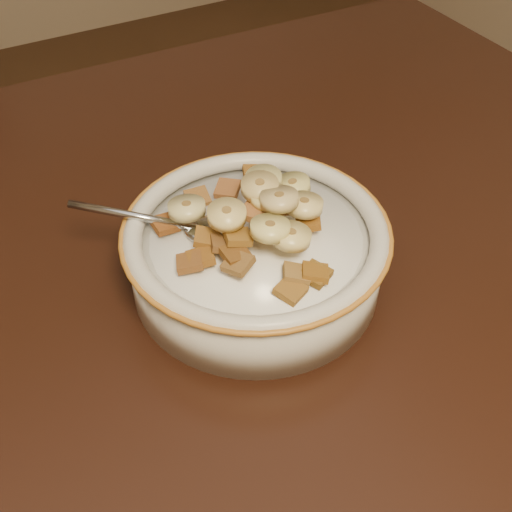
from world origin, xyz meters
TOP-DOWN VIEW (x-y plane):
  - table at (0.00, 0.00)m, footprint 1.42×0.93m
  - cereal_bowl at (0.18, -0.01)m, footprint 0.21×0.21m
  - milk at (0.18, -0.01)m, footprint 0.18×0.18m
  - spoon at (0.15, 0.01)m, footprint 0.06×0.06m
  - cereal_square_0 at (0.18, -0.07)m, footprint 0.03×0.03m
  - cereal_square_1 at (0.12, -0.02)m, footprint 0.03×0.03m
  - cereal_square_2 at (0.18, 0.05)m, footprint 0.03×0.03m
  - cereal_square_3 at (0.17, -0.08)m, footprint 0.03×0.03m
  - cereal_square_4 at (0.21, -0.00)m, footprint 0.03×0.03m
  - cereal_square_5 at (0.14, -0.00)m, footprint 0.03×0.03m
  - cereal_square_6 at (0.15, -0.02)m, footprint 0.03×0.03m
  - cereal_square_7 at (0.16, -0.02)m, footprint 0.03×0.03m
  - cereal_square_8 at (0.22, 0.05)m, footprint 0.03×0.03m
  - cereal_square_9 at (0.12, 0.03)m, footprint 0.02×0.02m
  - cereal_square_10 at (0.16, 0.06)m, footprint 0.02×0.02m
  - cereal_square_11 at (0.22, 0.06)m, footprint 0.03×0.03m
  - cereal_square_12 at (0.18, -0.01)m, footprint 0.03×0.03m
  - cereal_square_13 at (0.14, 0.04)m, footprint 0.03×0.03m
  - cereal_square_14 at (0.22, -0.03)m, footprint 0.03×0.03m
  - cereal_square_15 at (0.18, -0.02)m, footprint 0.03×0.03m
  - cereal_square_16 at (0.15, -0.03)m, footprint 0.02×0.02m
  - cereal_square_17 at (0.14, 0.04)m, footprint 0.03×0.03m
  - cereal_square_18 at (0.19, -0.08)m, footprint 0.03×0.03m
  - cereal_square_19 at (0.12, -0.02)m, footprint 0.02×0.02m
  - cereal_square_20 at (0.19, -0.08)m, footprint 0.03×0.03m
  - cereal_square_21 at (0.21, 0.01)m, footprint 0.03×0.03m
  - cereal_square_22 at (0.14, -0.04)m, footprint 0.03×0.03m
  - banana_slice_0 at (0.19, -0.05)m, footprint 0.04×0.04m
  - banana_slice_1 at (0.18, -0.04)m, footprint 0.04×0.04m
  - banana_slice_2 at (0.20, -0.02)m, footprint 0.04×0.04m
  - banana_slice_3 at (0.23, 0.01)m, footprint 0.04×0.04m
  - banana_slice_4 at (0.15, -0.01)m, footprint 0.04×0.04m
  - banana_slice_5 at (0.20, 0.02)m, footprint 0.04×0.04m
  - banana_slice_6 at (0.20, -0.00)m, footprint 0.04×0.04m
  - banana_slice_7 at (0.14, 0.03)m, footprint 0.04×0.04m
  - banana_slice_8 at (0.19, 0.01)m, footprint 0.04×0.04m
  - banana_slice_9 at (0.22, -0.02)m, footprint 0.03×0.03m

SIDE VIEW (x-z plane):
  - table at x=0.00m, z-range 0.71..0.75m
  - cereal_bowl at x=0.18m, z-range 0.75..0.80m
  - milk at x=0.18m, z-range 0.80..0.80m
  - spoon at x=0.15m, z-range 0.80..0.81m
  - cereal_square_10 at x=0.16m, z-range 0.80..0.81m
  - cereal_square_3 at x=0.17m, z-range 0.80..0.81m
  - cereal_square_17 at x=0.14m, z-range 0.80..0.81m
  - cereal_square_20 at x=0.19m, z-range 0.80..0.81m
  - cereal_square_8 at x=0.22m, z-range 0.80..0.81m
  - cereal_square_13 at x=0.14m, z-range 0.80..0.81m
  - cereal_square_9 at x=0.12m, z-range 0.80..0.81m
  - cereal_square_0 at x=0.18m, z-range 0.80..0.82m
  - cereal_square_18 at x=0.19m, z-range 0.80..0.82m
  - cereal_square_1 at x=0.12m, z-range 0.80..0.82m
  - cereal_square_11 at x=0.22m, z-range 0.81..0.81m
  - cereal_square_19 at x=0.12m, z-range 0.81..0.82m
  - cereal_square_2 at x=0.18m, z-range 0.81..0.82m
  - cereal_square_21 at x=0.21m, z-range 0.81..0.82m
  - cereal_square_14 at x=0.22m, z-range 0.81..0.82m
  - cereal_square_5 at x=0.14m, z-range 0.81..0.82m
  - cereal_square_6 at x=0.15m, z-range 0.81..0.82m
  - cereal_square_22 at x=0.14m, z-range 0.81..0.82m
  - cereal_square_16 at x=0.15m, z-range 0.81..0.82m
  - cereal_square_4 at x=0.21m, z-range 0.81..0.82m
  - banana_slice_3 at x=0.23m, z-range 0.81..0.83m
  - cereal_square_7 at x=0.16m, z-range 0.81..0.83m
  - cereal_square_15 at x=0.18m, z-range 0.82..0.83m
  - banana_slice_7 at x=0.14m, z-range 0.82..0.83m
  - banana_slice_9 at x=0.22m, z-range 0.82..0.83m
  - cereal_square_12 at x=0.18m, z-range 0.82..0.83m
  - banana_slice_0 at x=0.19m, z-range 0.82..0.83m
  - banana_slice_5 at x=0.20m, z-range 0.82..0.84m
  - banana_slice_6 at x=0.20m, z-range 0.83..0.84m
  - banana_slice_1 at x=0.18m, z-range 0.82..0.84m
  - banana_slice_4 at x=0.15m, z-range 0.83..0.84m
  - banana_slice_8 at x=0.19m, z-range 0.83..0.84m
  - banana_slice_2 at x=0.20m, z-range 0.83..0.85m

